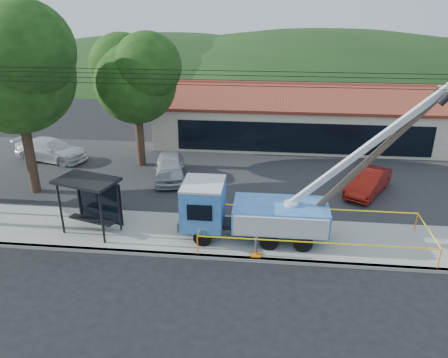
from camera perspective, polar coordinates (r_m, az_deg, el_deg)
ground at (r=17.97m, az=-0.24°, el=-14.10°), size 120.00×120.00×0.00m
curb at (r=19.64m, az=0.45°, el=-10.27°), size 60.00×0.25×0.15m
sidewalk at (r=21.25m, az=0.96°, el=-7.50°), size 60.00×4.00×0.15m
parking_lot at (r=28.44m, az=2.43°, el=0.56°), size 60.00×12.00×0.10m
strip_mall at (r=35.49m, az=9.88°, el=7.89°), size 22.50×8.53×4.67m
tree_west_near at (r=26.32m, az=-25.83°, el=13.47°), size 7.56×6.72×10.80m
tree_lot at (r=28.98m, az=-11.55°, el=13.23°), size 6.30×5.60×8.94m
hill_west at (r=72.06m, az=-7.50°, el=13.95°), size 78.40×56.00×28.00m
hill_center at (r=70.63m, az=13.24°, el=13.38°), size 89.60×64.00×32.00m
utility_truck at (r=20.42m, az=3.63°, el=-3.97°), size 11.78×3.66×7.99m
leaning_pole at (r=19.99m, az=18.95°, el=2.88°), size 6.78×1.70×7.94m
bus_shelter at (r=21.72m, az=-17.02°, el=-1.65°), size 3.22×2.49×2.74m
caution_tape at (r=20.76m, az=11.51°, el=-6.27°), size 10.35×3.33×0.96m
car_silver at (r=27.93m, az=-6.99°, el=-0.14°), size 2.68×4.78×1.54m
car_red at (r=27.07m, az=18.11°, el=-1.92°), size 3.41×4.46×1.41m
car_white at (r=33.23m, az=-21.45°, el=2.19°), size 5.53×3.18×1.51m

